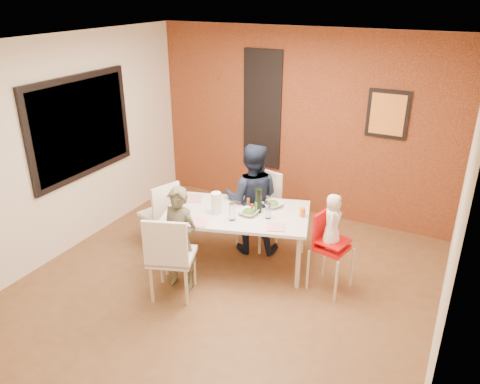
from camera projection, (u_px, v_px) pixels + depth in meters
The scene contains 35 objects.
ground at pixel (228, 283), 5.48m from camera, with size 4.50×4.50×0.00m, color brown.
ceiling at pixel (226, 43), 4.39m from camera, with size 4.50×4.50×0.02m, color white.
wall_back at pixel (301, 124), 6.77m from camera, with size 4.50×0.02×2.70m, color beige.
wall_front at pixel (66, 290), 3.10m from camera, with size 4.50×0.02×2.70m, color beige.
wall_left at pixel (70, 146), 5.86m from camera, with size 0.02×4.50×2.70m, color beige.
wall_right at pixel (458, 221), 4.00m from camera, with size 0.02×4.50×2.70m, color beige.
brick_accent_wall at pixel (300, 125), 6.75m from camera, with size 4.50×0.02×2.70m, color maroon.
picture_window_frame at pixel (81, 127), 5.93m from camera, with size 0.05×1.70×1.30m, color black.
picture_window_pane at pixel (82, 127), 5.93m from camera, with size 0.02×1.55×1.15m, color black.
glassblock_strip at pixel (262, 110), 6.93m from camera, with size 0.55×0.03×1.70m, color #B3BDC3.
glassblock_surround at pixel (262, 110), 6.92m from camera, with size 0.60×0.03×1.76m, color black.
art_print_frame at pixel (388, 114), 6.11m from camera, with size 0.54×0.03×0.64m, color black.
art_print_canvas at pixel (387, 115), 6.10m from camera, with size 0.44×0.01×0.54m, color gold.
dining_table at pixel (237, 217), 5.63m from camera, with size 1.90×1.40×0.71m.
chair_near at pixel (169, 254), 4.99m from camera, with size 0.60×0.60×1.02m.
chair_far at pixel (261, 204), 6.17m from camera, with size 0.55×0.55×0.99m.
chair_left at pixel (162, 211), 6.10m from camera, with size 0.53×0.53×0.90m.
high_chair at pixel (329, 244), 5.21m from camera, with size 0.46×0.46×0.93m.
child_near at pixel (180, 239), 5.19m from camera, with size 0.45×0.29×1.23m, color #505039.
child_far at pixel (252, 199), 5.90m from camera, with size 0.71×0.55×1.45m, color black.
toddler at pixel (333, 221), 5.07m from camera, with size 0.30×0.20×0.62m, color white.
plate_near_left at pixel (196, 222), 5.35m from camera, with size 0.23×0.23×0.01m, color white.
plate_far_mid at pixel (250, 198), 5.94m from camera, with size 0.21×0.21×0.01m, color white.
plate_near_right at pixel (276, 227), 5.23m from camera, with size 0.21×0.21×0.01m, color white.
plate_far_left at pixel (193, 199), 5.93m from camera, with size 0.23×0.23×0.01m, color silver.
salad_bowl_a at pixel (249, 212), 5.52m from camera, with size 0.23×0.23×0.06m, color white.
salad_bowl_b at pixel (273, 204), 5.73m from camera, with size 0.24×0.24×0.06m, color white.
wine_bottle at pixel (259, 201), 5.53m from camera, with size 0.08×0.08×0.30m, color black.
wine_glass_a at pixel (232, 212), 5.37m from camera, with size 0.07×0.07×0.21m, color white.
wine_glass_b at pixel (268, 211), 5.41m from camera, with size 0.07×0.07×0.19m, color white.
paper_towel_roll at pixel (216, 203), 5.51m from camera, with size 0.12×0.12×0.27m, color white.
condiment_red at pixel (252, 209), 5.54m from camera, with size 0.03×0.03×0.12m, color red.
condiment_green at pixel (256, 208), 5.54m from camera, with size 0.04×0.04×0.14m, color #357426.
condiment_brown at pixel (248, 204), 5.64m from camera, with size 0.04×0.04×0.14m, color brown.
sippy_cup at pixel (302, 212), 5.46m from camera, with size 0.07×0.07×0.11m, color orange.
Camera 1 is at (2.19, -4.02, 3.20)m, focal length 35.00 mm.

